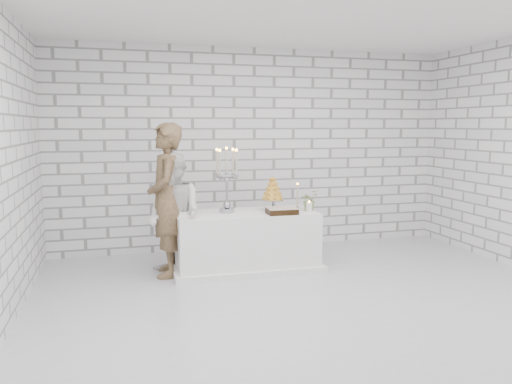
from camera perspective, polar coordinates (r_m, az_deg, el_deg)
name	(u,v)px	position (r m, az deg, el deg)	size (l,w,h in m)	color
ground	(314,299)	(5.62, 6.59, -11.89)	(6.00, 5.00, 0.01)	silver
ceiling	(319,11)	(5.42, 7.09, 19.56)	(6.00, 5.00, 0.01)	white
wall_back	(254,149)	(7.69, -0.19, 4.81)	(6.00, 0.01, 3.00)	white
wall_front	(483,190)	(3.15, 24.12, 0.24)	(6.00, 0.01, 3.00)	white
wall_left	(0,167)	(5.03, -26.78, 2.57)	(0.01, 5.00, 3.00)	white
cake_table	(246,241)	(6.61, -1.14, -5.50)	(1.80, 0.80, 0.75)	white
groom	(166,200)	(6.34, -10.06, -0.90)	(0.69, 0.45, 1.89)	#4D3A26
bride	(175,215)	(6.32, -9.14, -2.55)	(0.75, 0.58, 1.54)	white
candelabra	(227,180)	(6.48, -3.31, 1.37)	(0.34, 0.34, 0.84)	#9C9CA6
croquembouche	(273,193)	(6.67, 1.88, -0.11)	(0.29, 0.29, 0.46)	#B47B24
chocolate_cake	(282,211)	(6.41, 2.92, -2.12)	(0.37, 0.26, 0.08)	black
pillar_candle	(309,207)	(6.62, 5.98, -1.68)	(0.08, 0.08, 0.12)	white
extra_taper	(297,196)	(6.87, 4.68, -0.49)	(0.06, 0.06, 0.32)	#BEAF98
flowers	(309,200)	(6.71, 6.02, -0.91)	(0.24, 0.21, 0.27)	#627C42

